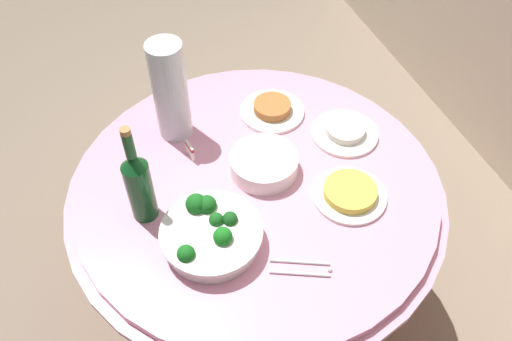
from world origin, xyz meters
TOP-DOWN VIEW (x-y plane):
  - ground_plane at (0.00, 0.00)m, footprint 6.00×6.00m
  - buffet_table at (0.00, 0.00)m, footprint 1.16×1.16m
  - broccoli_bowl at (0.17, -0.19)m, footprint 0.28×0.28m
  - plate_stack at (-0.03, 0.04)m, footprint 0.21×0.21m
  - wine_bottle at (0.01, -0.34)m, footprint 0.07×0.07m
  - decorative_fruit_vase at (-0.30, -0.17)m, footprint 0.11×0.11m
  - serving_tongs at (0.33, 0.01)m, footprint 0.10×0.16m
  - food_plate_peanuts at (-0.27, 0.16)m, footprint 0.22×0.22m
  - food_plate_rice at (-0.09, 0.34)m, footprint 0.22×0.22m
  - food_plate_fried_egg at (0.15, 0.24)m, footprint 0.22×0.22m
  - label_placard_front at (-0.17, -0.16)m, footprint 0.05×0.02m

SIDE VIEW (x-z plane):
  - ground_plane at x=0.00m, z-range 0.00..0.00m
  - buffet_table at x=0.00m, z-range 0.01..0.75m
  - serving_tongs at x=0.33m, z-range 0.74..0.75m
  - food_plate_rice at x=-0.09m, z-range 0.74..0.77m
  - food_plate_peanuts at x=-0.27m, z-range 0.73..0.78m
  - food_plate_fried_egg at x=0.15m, z-range 0.74..0.77m
  - plate_stack at x=-0.03m, z-range 0.74..0.80m
  - label_placard_front at x=-0.17m, z-range 0.74..0.80m
  - broccoli_bowl at x=0.17m, z-range 0.73..0.83m
  - wine_bottle at x=0.01m, z-range 0.70..1.04m
  - decorative_fruit_vase at x=-0.30m, z-range 0.72..1.06m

